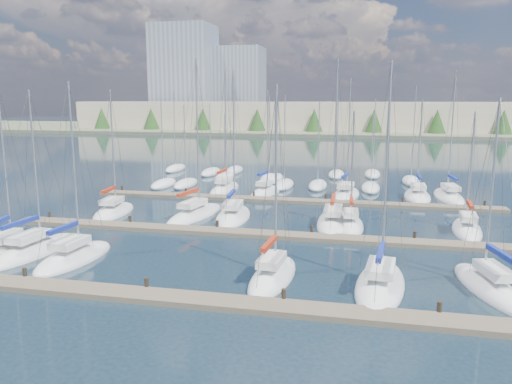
% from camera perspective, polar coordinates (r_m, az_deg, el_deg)
% --- Properties ---
extents(ground, '(400.00, 400.00, 0.00)m').
position_cam_1_polar(ground, '(83.44, 6.86, 2.98)').
color(ground, '#1C2C38').
rests_on(ground, ground).
extents(dock_near, '(44.00, 1.93, 1.10)m').
position_cam_1_polar(dock_near, '(27.82, -5.48, -12.32)').
color(dock_near, '#6B5E4C').
rests_on(dock_near, ground).
extents(dock_mid, '(44.00, 1.93, 1.10)m').
position_cam_1_polar(dock_mid, '(40.64, 0.62, -4.83)').
color(dock_mid, '#6B5E4C').
rests_on(dock_mid, ground).
extents(dock_far, '(44.00, 1.93, 1.10)m').
position_cam_1_polar(dock_far, '(54.04, 3.68, -0.96)').
color(dock_far, '#6B5E4C').
rests_on(dock_far, ground).
extents(sailboat_p, '(3.77, 8.53, 13.97)m').
position_cam_1_polar(sailboat_p, '(57.80, 10.24, -0.32)').
color(sailboat_p, white).
rests_on(sailboat_p, ground).
extents(sailboat_j, '(3.85, 8.82, 14.29)m').
position_cam_1_polar(sailboat_j, '(46.68, -2.62, -2.76)').
color(sailboat_j, white).
rests_on(sailboat_j, ground).
extents(sailboat_m, '(2.92, 7.64, 10.68)m').
position_cam_1_polar(sailboat_m, '(45.48, 22.95, -3.97)').
color(sailboat_m, white).
rests_on(sailboat_m, ground).
extents(sailboat_o, '(3.75, 7.00, 12.71)m').
position_cam_1_polar(sailboat_o, '(58.44, 1.09, -0.02)').
color(sailboat_o, white).
rests_on(sailboat_o, ground).
extents(sailboat_h, '(3.58, 7.67, 12.61)m').
position_cam_1_polar(sailboat_h, '(50.33, -15.95, -2.19)').
color(sailboat_h, white).
rests_on(sailboat_h, ground).
extents(sailboat_k, '(2.97, 10.19, 15.12)m').
position_cam_1_polar(sailboat_k, '(44.95, 8.77, -3.40)').
color(sailboat_k, white).
rests_on(sailboat_k, ground).
extents(sailboat_l, '(2.60, 6.96, 10.73)m').
position_cam_1_polar(sailboat_l, '(44.01, 10.74, -3.77)').
color(sailboat_l, white).
rests_on(sailboat_l, ground).
extents(sailboat_d, '(2.88, 7.73, 12.58)m').
position_cam_1_polar(sailboat_d, '(31.24, 1.93, -9.58)').
color(sailboat_d, white).
rests_on(sailboat_d, ground).
extents(sailboat_b, '(3.46, 9.16, 12.35)m').
position_cam_1_polar(sailboat_b, '(39.66, -24.00, -6.13)').
color(sailboat_b, white).
rests_on(sailboat_b, ground).
extents(sailboat_n, '(2.77, 8.57, 15.24)m').
position_cam_1_polar(sailboat_n, '(60.72, -3.59, 0.37)').
color(sailboat_n, white).
rests_on(sailboat_n, ground).
extents(sailboat_i, '(4.22, 9.83, 15.34)m').
position_cam_1_polar(sailboat_i, '(47.60, -6.98, -2.56)').
color(sailboat_i, white).
rests_on(sailboat_i, ground).
extents(sailboat_e, '(3.65, 8.97, 13.82)m').
position_cam_1_polar(sailboat_e, '(30.78, 14.00, -10.23)').
color(sailboat_e, white).
rests_on(sailboat_e, ground).
extents(sailboat_c, '(3.37, 7.83, 12.87)m').
position_cam_1_polar(sailboat_c, '(36.93, -20.06, -7.04)').
color(sailboat_c, white).
rests_on(sailboat_c, ground).
extents(sailboat_q, '(2.94, 8.05, 11.70)m').
position_cam_1_polar(sailboat_q, '(59.00, 17.95, -0.46)').
color(sailboat_q, white).
rests_on(sailboat_q, ground).
extents(sailboat_f, '(4.10, 8.45, 11.80)m').
position_cam_1_polar(sailboat_f, '(32.46, 25.10, -9.84)').
color(sailboat_f, white).
rests_on(sailboat_f, ground).
extents(sailboat_r, '(3.48, 9.30, 14.74)m').
position_cam_1_polar(sailboat_r, '(59.83, 21.18, -0.50)').
color(sailboat_r, white).
rests_on(sailboat_r, ground).
extents(sailboat_a, '(3.95, 9.29, 12.81)m').
position_cam_1_polar(sailboat_a, '(40.46, -26.62, -6.02)').
color(sailboat_a, white).
rests_on(sailboat_a, ground).
extents(distant_boats, '(36.93, 20.75, 13.30)m').
position_cam_1_polar(distant_boats, '(68.08, 1.85, 1.58)').
color(distant_boats, '#9EA0A5').
rests_on(distant_boats, ground).
extents(shoreline, '(400.00, 60.00, 38.00)m').
position_cam_1_polar(shoreline, '(173.45, 5.50, 9.39)').
color(shoreline, '#666B51').
rests_on(shoreline, ground).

